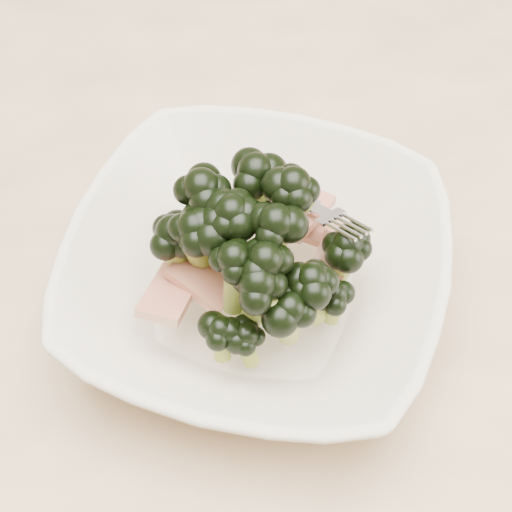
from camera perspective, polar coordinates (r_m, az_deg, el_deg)
The scene contains 3 objects.
ground at distance 1.25m, azimuth -1.50°, elevation -18.48°, with size 4.00×4.00×0.00m, color tan.
dining_table at distance 0.65m, azimuth -2.72°, elevation -1.99°, with size 1.20×0.80×0.75m.
broccoli_dish at distance 0.49m, azimuth -0.03°, elevation -0.75°, with size 0.33×0.33×0.13m.
Camera 1 is at (0.01, -0.36, 1.20)m, focal length 50.00 mm.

